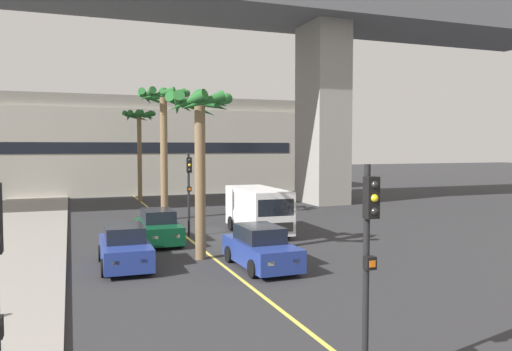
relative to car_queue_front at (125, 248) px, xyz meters
The scene contains 12 objects.
lane_stripe_center 6.41m from the car_queue_front, 56.45° to the left, with size 0.14×56.00×0.01m, color #DBCC4C.
bridge_overpass 22.35m from the car_queue_front, 73.70° to the left, with size 72.57×8.00×18.33m.
pier_building_backdrop 31.93m from the car_queue_front, 83.63° to the left, with size 34.19×8.04×9.17m.
car_queue_front is the anchor object (origin of this frame).
car_queue_second 5.10m from the car_queue_front, 21.28° to the right, with size 1.92×4.14×1.56m.
car_queue_third 4.75m from the car_queue_front, 65.58° to the left, with size 1.84×4.11×1.56m.
delivery_van 8.73m from the car_queue_front, 34.58° to the left, with size 2.24×5.29×2.36m.
traffic_light_median_near 12.06m from the car_queue_front, 74.23° to the right, with size 0.24×0.37×4.20m.
traffic_light_median_far 6.88m from the car_queue_front, 55.94° to the left, with size 0.24×0.37×4.20m.
palm_tree_near_median 13.61m from the car_queue_front, 73.18° to the left, with size 3.27×3.31×8.11m.
palm_tree_mid_median 23.96m from the car_queue_front, 81.24° to the left, with size 2.75×2.77×7.56m.
palm_tree_far_median 5.52m from the car_queue_front, ahead, with size 2.80×2.78×6.78m.
Camera 1 is at (-5.39, -0.64, 4.52)m, focal length 35.55 mm.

